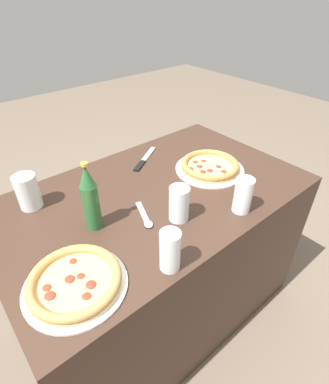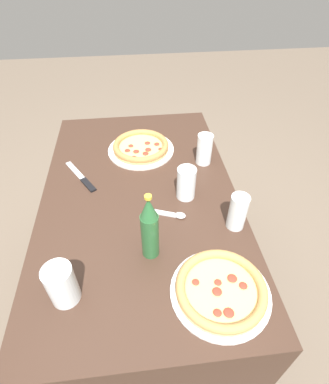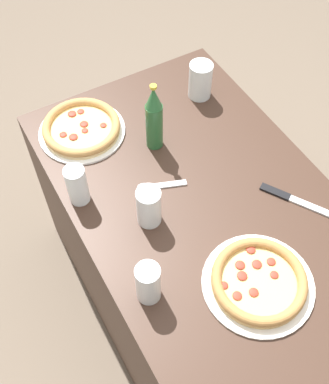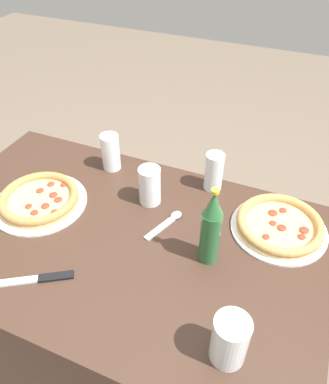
{
  "view_description": "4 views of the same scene",
  "coord_description": "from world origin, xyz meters",
  "px_view_note": "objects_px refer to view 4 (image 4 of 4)",
  "views": [
    {
      "loc": [
        -0.61,
        -0.79,
        1.48
      ],
      "look_at": [
        -0.05,
        -0.12,
        0.85
      ],
      "focal_mm": 28.0,
      "sensor_mm": 36.0,
      "label": 1
    },
    {
      "loc": [
        -0.88,
        0.0,
        1.58
      ],
      "look_at": [
        -0.06,
        -0.09,
        0.82
      ],
      "focal_mm": 28.0,
      "sensor_mm": 36.0,
      "label": 2
    },
    {
      "loc": [
        0.67,
        -0.52,
        1.99
      ],
      "look_at": [
        -0.05,
        -0.12,
        0.84
      ],
      "focal_mm": 45.0,
      "sensor_mm": 36.0,
      "label": 3
    },
    {
      "loc": [
        -0.45,
        0.67,
        1.61
      ],
      "look_at": [
        -0.1,
        -0.16,
        0.84
      ],
      "focal_mm": 35.0,
      "sensor_mm": 36.0,
      "label": 4
    }
  ],
  "objects_px": {
    "glass_iced_tea": "(111,154)",
    "beer_bottle": "(211,228)",
    "pizza_salami": "(39,199)",
    "spoon": "(169,221)",
    "pizza_veggie": "(280,225)",
    "knife": "(34,279)",
    "glass_orange_juice": "(229,341)",
    "glass_water": "(214,173)",
    "glass_red_wine": "(150,187)"
  },
  "relations": [
    {
      "from": "pizza_salami",
      "to": "knife",
      "type": "height_order",
      "value": "pizza_salami"
    },
    {
      "from": "glass_red_wine",
      "to": "glass_iced_tea",
      "type": "bearing_deg",
      "value": -28.82
    },
    {
      "from": "pizza_veggie",
      "to": "knife",
      "type": "distance_m",
      "value": 0.74
    },
    {
      "from": "pizza_veggie",
      "to": "spoon",
      "type": "height_order",
      "value": "pizza_veggie"
    },
    {
      "from": "glass_orange_juice",
      "to": "beer_bottle",
      "type": "distance_m",
      "value": 0.29
    },
    {
      "from": "pizza_salami",
      "to": "spoon",
      "type": "bearing_deg",
      "value": -168.46
    },
    {
      "from": "beer_bottle",
      "to": "spoon",
      "type": "xyz_separation_m",
      "value": [
        0.16,
        -0.09,
        -0.12
      ]
    },
    {
      "from": "glass_iced_tea",
      "to": "beer_bottle",
      "type": "xyz_separation_m",
      "value": [
        -0.47,
        0.28,
        0.06
      ]
    },
    {
      "from": "glass_orange_juice",
      "to": "knife",
      "type": "height_order",
      "value": "glass_orange_juice"
    },
    {
      "from": "glass_water",
      "to": "beer_bottle",
      "type": "bearing_deg",
      "value": 105.03
    },
    {
      "from": "pizza_salami",
      "to": "glass_orange_juice",
      "type": "bearing_deg",
      "value": 160.23
    },
    {
      "from": "glass_iced_tea",
      "to": "beer_bottle",
      "type": "height_order",
      "value": "beer_bottle"
    },
    {
      "from": "glass_water",
      "to": "knife",
      "type": "relative_size",
      "value": 0.65
    },
    {
      "from": "glass_iced_tea",
      "to": "glass_orange_juice",
      "type": "height_order",
      "value": "glass_iced_tea"
    },
    {
      "from": "pizza_veggie",
      "to": "knife",
      "type": "relative_size",
      "value": 1.37
    },
    {
      "from": "glass_red_wine",
      "to": "glass_iced_tea",
      "type": "relative_size",
      "value": 0.96
    },
    {
      "from": "glass_red_wine",
      "to": "glass_orange_juice",
      "type": "bearing_deg",
      "value": 132.77
    },
    {
      "from": "glass_red_wine",
      "to": "beer_bottle",
      "type": "height_order",
      "value": "beer_bottle"
    },
    {
      "from": "pizza_veggie",
      "to": "knife",
      "type": "xyz_separation_m",
      "value": [
        0.58,
        0.45,
        -0.02
      ]
    },
    {
      "from": "glass_orange_juice",
      "to": "spoon",
      "type": "height_order",
      "value": "glass_orange_juice"
    },
    {
      "from": "glass_water",
      "to": "glass_red_wine",
      "type": "distance_m",
      "value": 0.23
    },
    {
      "from": "glass_water",
      "to": "beer_bottle",
      "type": "xyz_separation_m",
      "value": [
        -0.08,
        0.31,
        0.06
      ]
    },
    {
      "from": "glass_water",
      "to": "glass_orange_juice",
      "type": "relative_size",
      "value": 1.03
    },
    {
      "from": "pizza_salami",
      "to": "pizza_veggie",
      "type": "bearing_deg",
      "value": -165.93
    },
    {
      "from": "glass_orange_juice",
      "to": "knife",
      "type": "distance_m",
      "value": 0.55
    },
    {
      "from": "beer_bottle",
      "to": "knife",
      "type": "height_order",
      "value": "beer_bottle"
    },
    {
      "from": "beer_bottle",
      "to": "knife",
      "type": "distance_m",
      "value": 0.5
    },
    {
      "from": "pizza_salami",
      "to": "glass_iced_tea",
      "type": "xyz_separation_m",
      "value": [
        -0.12,
        -0.27,
        0.04
      ]
    },
    {
      "from": "pizza_veggie",
      "to": "glass_iced_tea",
      "type": "relative_size",
      "value": 2.13
    },
    {
      "from": "glass_orange_juice",
      "to": "spoon",
      "type": "relative_size",
      "value": 0.86
    },
    {
      "from": "knife",
      "to": "spoon",
      "type": "bearing_deg",
      "value": -126.06
    },
    {
      "from": "pizza_veggie",
      "to": "glass_red_wine",
      "type": "relative_size",
      "value": 2.22
    },
    {
      "from": "glass_orange_juice",
      "to": "spoon",
      "type": "bearing_deg",
      "value": -50.38
    },
    {
      "from": "glass_iced_tea",
      "to": "spoon",
      "type": "xyz_separation_m",
      "value": [
        -0.31,
        0.19,
        -0.06
      ]
    },
    {
      "from": "spoon",
      "to": "beer_bottle",
      "type": "bearing_deg",
      "value": 150.5
    },
    {
      "from": "glass_iced_tea",
      "to": "beer_bottle",
      "type": "distance_m",
      "value": 0.55
    },
    {
      "from": "pizza_salami",
      "to": "spoon",
      "type": "height_order",
      "value": "pizza_salami"
    },
    {
      "from": "knife",
      "to": "pizza_salami",
      "type": "bearing_deg",
      "value": -56.23
    },
    {
      "from": "glass_orange_juice",
      "to": "glass_red_wine",
      "type": "bearing_deg",
      "value": -47.23
    },
    {
      "from": "beer_bottle",
      "to": "knife",
      "type": "xyz_separation_m",
      "value": [
        0.41,
        0.26,
        -0.12
      ]
    },
    {
      "from": "pizza_salami",
      "to": "knife",
      "type": "xyz_separation_m",
      "value": [
        -0.18,
        0.26,
        -0.02
      ]
    },
    {
      "from": "glass_iced_tea",
      "to": "spoon",
      "type": "relative_size",
      "value": 0.89
    },
    {
      "from": "spoon",
      "to": "glass_orange_juice",
      "type": "bearing_deg",
      "value": 129.62
    },
    {
      "from": "glass_red_wine",
      "to": "spoon",
      "type": "height_order",
      "value": "glass_red_wine"
    },
    {
      "from": "pizza_salami",
      "to": "knife",
      "type": "bearing_deg",
      "value": 123.77
    },
    {
      "from": "glass_red_wine",
      "to": "glass_orange_juice",
      "type": "relative_size",
      "value": 0.99
    },
    {
      "from": "glass_iced_tea",
      "to": "pizza_veggie",
      "type": "bearing_deg",
      "value": 172.53
    },
    {
      "from": "glass_water",
      "to": "glass_iced_tea",
      "type": "distance_m",
      "value": 0.39
    },
    {
      "from": "glass_red_wine",
      "to": "pizza_veggie",
      "type": "bearing_deg",
      "value": -175.59
    },
    {
      "from": "pizza_salami",
      "to": "glass_orange_juice",
      "type": "xyz_separation_m",
      "value": [
        -0.72,
        0.26,
        0.04
      ]
    }
  ]
}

